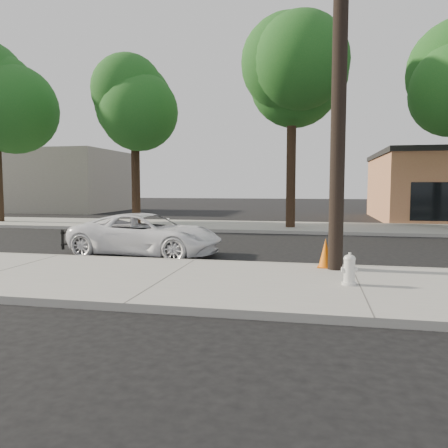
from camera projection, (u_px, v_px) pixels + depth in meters
The scene contains 11 objects.
ground at pixel (212, 253), 13.65m from camera, with size 120.00×120.00×0.00m, color black.
near_sidewalk at pixel (167, 280), 9.45m from camera, with size 90.00×4.40×0.15m, color gray.
far_sidewalk at pixel (251, 226), 21.94m from camera, with size 90.00×5.00×0.15m, color gray.
curb_near at pixel (194, 263), 11.59m from camera, with size 90.00×0.12×0.16m, color #9E9B93.
building_far at pixel (36, 181), 36.96m from camera, with size 14.00×8.00×5.00m, color gray.
utility_pole at pixel (339, 71), 9.88m from camera, with size 1.40×0.34×9.00m.
tree_b at pixel (137, 106), 22.14m from camera, with size 4.34×4.20×8.45m.
tree_c at pixel (297, 81), 20.05m from camera, with size 4.96×4.80×9.55m.
police_cruiser at pixel (147, 234), 13.26m from camera, with size 2.12×4.59×1.28m, color white.
fire_hydrant at pixel (349, 270), 8.64m from camera, with size 0.32×0.29×0.60m.
traffic_cone at pixel (325, 253), 10.49m from camera, with size 0.39×0.39×0.70m.
Camera 1 is at (3.08, -13.17, 2.11)m, focal length 35.00 mm.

